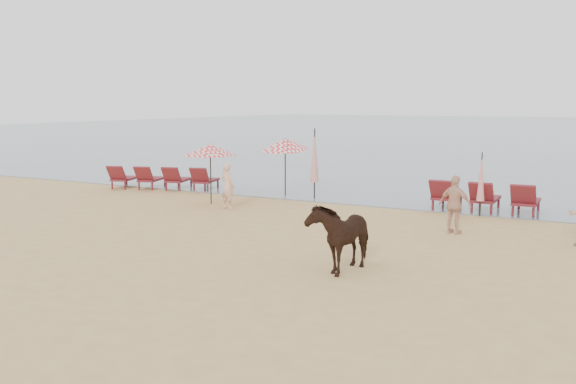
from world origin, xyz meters
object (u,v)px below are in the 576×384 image
object	(u,v)px
umbrella_open_left_a	(210,150)
umbrella_closed_right	(481,177)
lounger_cluster_right	(484,197)
cow	(341,235)
beachgoer_right_b	(455,205)
umbrella_open_left_b	(285,144)
umbrella_closed_left	(315,156)
beachgoer_left	(228,186)
lounger_cluster_left	(163,178)

from	to	relation	value
umbrella_open_left_a	umbrella_closed_right	distance (m)	9.13
lounger_cluster_right	umbrella_open_left_a	distance (m)	9.39
cow	beachgoer_right_b	size ratio (longest dim) A/B	1.12
cow	umbrella_open_left_b	bearing A→B (deg)	129.10
umbrella_open_left_b	cow	world-z (taller)	umbrella_open_left_b
cow	umbrella_open_left_a	bearing A→B (deg)	145.88
lounger_cluster_right	umbrella_closed_left	bearing A→B (deg)	178.69
cow	beachgoer_left	size ratio (longest dim) A/B	1.15
umbrella_closed_left	beachgoer_left	distance (m)	3.86
umbrella_closed_left	umbrella_open_left_a	bearing A→B (deg)	-133.30
lounger_cluster_left	beachgoer_left	world-z (taller)	beachgoer_left
umbrella_open_left_a	umbrella_closed_left	world-z (taller)	umbrella_closed_left
lounger_cluster_left	umbrella_closed_right	bearing A→B (deg)	-17.83
cow	lounger_cluster_right	bearing A→B (deg)	86.42
lounger_cluster_left	umbrella_closed_right	xyz separation A→B (m)	(12.83, -0.11, 0.78)
umbrella_closed_left	cow	bearing A→B (deg)	-60.26
lounger_cluster_left	umbrella_open_left_a	bearing A→B (deg)	-45.88
lounger_cluster_right	umbrella_open_left_a	xyz separation A→B (m)	(-8.82, -2.89, 1.41)
umbrella_open_left_a	beachgoer_left	distance (m)	1.71
umbrella_closed_right	lounger_cluster_right	bearing A→B (deg)	93.48
umbrella_open_left_a	beachgoer_left	xyz separation A→B (m)	(1.13, -0.61, -1.13)
lounger_cluster_right	umbrella_open_left_a	size ratio (longest dim) A/B	1.57
lounger_cluster_left	umbrella_open_left_a	distance (m)	4.73
umbrella_open_left_a	cow	xyz separation A→B (m)	(7.69, -5.97, -1.16)
umbrella_closed_left	cow	world-z (taller)	umbrella_closed_left
lounger_cluster_right	umbrella_closed_left	distance (m)	6.26
beachgoer_left	beachgoer_right_b	world-z (taller)	beachgoer_right_b
umbrella_open_left_b	umbrella_closed_left	bearing A→B (deg)	17.79
lounger_cluster_left	cow	bearing A→B (deg)	-52.24
umbrella_closed_right	cow	size ratio (longest dim) A/B	1.13
umbrella_closed_right	beachgoer_left	distance (m)	8.20
lounger_cluster_left	lounger_cluster_right	size ratio (longest dim) A/B	1.38
umbrella_open_left_b	beachgoer_left	bearing A→B (deg)	-71.68
lounger_cluster_left	umbrella_closed_right	world-z (taller)	umbrella_closed_right
umbrella_closed_right	beachgoer_right_b	bearing A→B (deg)	-90.38
beachgoer_right_b	umbrella_open_left_b	bearing A→B (deg)	-15.57
umbrella_closed_right	beachgoer_left	size ratio (longest dim) A/B	1.30
umbrella_open_left_b	umbrella_closed_right	world-z (taller)	umbrella_open_left_b
lounger_cluster_right	umbrella_closed_left	size ratio (longest dim) A/B	1.28
cow	beachgoer_left	bearing A→B (deg)	144.47
beachgoer_right_b	umbrella_open_left_a	bearing A→B (deg)	5.68
beachgoer_left	umbrella_closed_right	bearing A→B (deg)	-148.35
umbrella_closed_right	lounger_cluster_left	bearing A→B (deg)	179.53
umbrella_closed_right	cow	world-z (taller)	umbrella_closed_right
umbrella_open_left_b	cow	distance (m)	10.99
umbrella_open_left_a	umbrella_closed_right	xyz separation A→B (m)	(8.88, 2.05, -0.67)
lounger_cluster_left	umbrella_closed_left	bearing A→B (deg)	-11.52
lounger_cluster_right	umbrella_closed_right	xyz separation A→B (m)	(0.05, -0.85, 0.75)
cow	beachgoer_left	world-z (taller)	beachgoer_left
umbrella_open_left_b	cow	bearing A→B (deg)	-32.40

